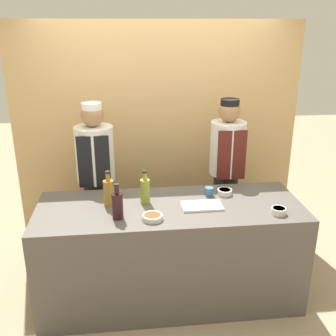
{
  "coord_description": "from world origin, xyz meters",
  "views": [
    {
      "loc": [
        -0.35,
        -2.97,
        2.37
      ],
      "look_at": [
        0.0,
        0.16,
        1.19
      ],
      "focal_mm": 42.0,
      "sensor_mm": 36.0,
      "label": 1
    }
  ],
  "objects_px": {
    "sauce_bowl_purple": "(279,211)",
    "bottle_wine": "(117,205)",
    "bottle_vinegar": "(109,192)",
    "cup_blue": "(209,191)",
    "chef_left": "(97,180)",
    "sauce_bowl_brown": "(152,217)",
    "cutting_board": "(202,206)",
    "bottle_oil": "(145,190)",
    "chef_right": "(226,174)",
    "sauce_bowl_red": "(225,192)"
  },
  "relations": [
    {
      "from": "chef_right",
      "to": "sauce_bowl_purple",
      "type": "bearing_deg",
      "value": -77.64
    },
    {
      "from": "sauce_bowl_brown",
      "to": "bottle_vinegar",
      "type": "xyz_separation_m",
      "value": [
        -0.34,
        0.3,
        0.1
      ]
    },
    {
      "from": "chef_left",
      "to": "bottle_oil",
      "type": "bearing_deg",
      "value": -52.46
    },
    {
      "from": "sauce_bowl_red",
      "to": "cup_blue",
      "type": "bearing_deg",
      "value": -178.69
    },
    {
      "from": "sauce_bowl_red",
      "to": "chef_left",
      "type": "height_order",
      "value": "chef_left"
    },
    {
      "from": "bottle_vinegar",
      "to": "chef_right",
      "type": "relative_size",
      "value": 0.18
    },
    {
      "from": "cutting_board",
      "to": "chef_left",
      "type": "xyz_separation_m",
      "value": [
        -0.91,
        0.72,
        -0.02
      ]
    },
    {
      "from": "sauce_bowl_purple",
      "to": "bottle_wine",
      "type": "distance_m",
      "value": 1.29
    },
    {
      "from": "sauce_bowl_red",
      "to": "cup_blue",
      "type": "xyz_separation_m",
      "value": [
        -0.14,
        -0.0,
        0.01
      ]
    },
    {
      "from": "sauce_bowl_brown",
      "to": "bottle_oil",
      "type": "distance_m",
      "value": 0.33
    },
    {
      "from": "sauce_bowl_purple",
      "to": "cup_blue",
      "type": "distance_m",
      "value": 0.64
    },
    {
      "from": "sauce_bowl_red",
      "to": "sauce_bowl_brown",
      "type": "distance_m",
      "value": 0.79
    },
    {
      "from": "sauce_bowl_red",
      "to": "sauce_bowl_brown",
      "type": "height_order",
      "value": "sauce_bowl_red"
    },
    {
      "from": "cutting_board",
      "to": "bottle_vinegar",
      "type": "distance_m",
      "value": 0.79
    },
    {
      "from": "cutting_board",
      "to": "bottle_wine",
      "type": "bearing_deg",
      "value": -169.93
    },
    {
      "from": "bottle_oil",
      "to": "chef_left",
      "type": "relative_size",
      "value": 0.18
    },
    {
      "from": "cup_blue",
      "to": "chef_left",
      "type": "relative_size",
      "value": 0.05
    },
    {
      "from": "sauce_bowl_brown",
      "to": "chef_right",
      "type": "distance_m",
      "value": 1.21
    },
    {
      "from": "sauce_bowl_brown",
      "to": "chef_left",
      "type": "relative_size",
      "value": 0.1
    },
    {
      "from": "sauce_bowl_red",
      "to": "bottle_oil",
      "type": "bearing_deg",
      "value": -172.61
    },
    {
      "from": "bottle_oil",
      "to": "chef_right",
      "type": "distance_m",
      "value": 1.04
    },
    {
      "from": "sauce_bowl_purple",
      "to": "cutting_board",
      "type": "distance_m",
      "value": 0.62
    },
    {
      "from": "sauce_bowl_purple",
      "to": "chef_right",
      "type": "bearing_deg",
      "value": 102.36
    },
    {
      "from": "cutting_board",
      "to": "bottle_oil",
      "type": "xyz_separation_m",
      "value": [
        -0.47,
        0.13,
        0.11
      ]
    },
    {
      "from": "cutting_board",
      "to": "cup_blue",
      "type": "xyz_separation_m",
      "value": [
        0.11,
        0.22,
        0.03
      ]
    },
    {
      "from": "cutting_board",
      "to": "chef_right",
      "type": "xyz_separation_m",
      "value": [
        0.39,
        0.72,
        -0.01
      ]
    },
    {
      "from": "bottle_oil",
      "to": "bottle_wine",
      "type": "height_order",
      "value": "bottle_oil"
    },
    {
      "from": "sauce_bowl_brown",
      "to": "chef_left",
      "type": "xyz_separation_m",
      "value": [
        -0.49,
        0.89,
        -0.03
      ]
    },
    {
      "from": "sauce_bowl_brown",
      "to": "bottle_oil",
      "type": "xyz_separation_m",
      "value": [
        -0.04,
        0.31,
        0.09
      ]
    },
    {
      "from": "cutting_board",
      "to": "chef_left",
      "type": "bearing_deg",
      "value": 141.91
    },
    {
      "from": "sauce_bowl_purple",
      "to": "bottle_wine",
      "type": "xyz_separation_m",
      "value": [
        -1.29,
        0.07,
        0.09
      ]
    },
    {
      "from": "sauce_bowl_red",
      "to": "sauce_bowl_brown",
      "type": "bearing_deg",
      "value": -149.26
    },
    {
      "from": "sauce_bowl_purple",
      "to": "cup_blue",
      "type": "bearing_deg",
      "value": 139.17
    },
    {
      "from": "bottle_oil",
      "to": "bottle_vinegar",
      "type": "relative_size",
      "value": 0.96
    },
    {
      "from": "cutting_board",
      "to": "chef_left",
      "type": "height_order",
      "value": "chef_left"
    },
    {
      "from": "sauce_bowl_brown",
      "to": "bottle_oil",
      "type": "relative_size",
      "value": 0.55
    },
    {
      "from": "sauce_bowl_red",
      "to": "bottle_vinegar",
      "type": "distance_m",
      "value": 1.03
    },
    {
      "from": "sauce_bowl_red",
      "to": "sauce_bowl_brown",
      "type": "xyz_separation_m",
      "value": [
        -0.68,
        -0.4,
        -0.0
      ]
    },
    {
      "from": "cup_blue",
      "to": "sauce_bowl_brown",
      "type": "bearing_deg",
      "value": -143.21
    },
    {
      "from": "chef_left",
      "to": "bottle_wine",
      "type": "bearing_deg",
      "value": -75.51
    },
    {
      "from": "sauce_bowl_brown",
      "to": "bottle_vinegar",
      "type": "bearing_deg",
      "value": 138.53
    },
    {
      "from": "chef_right",
      "to": "sauce_bowl_brown",
      "type": "bearing_deg",
      "value": -132.49
    },
    {
      "from": "sauce_bowl_red",
      "to": "chef_right",
      "type": "distance_m",
      "value": 0.51
    },
    {
      "from": "sauce_bowl_brown",
      "to": "sauce_bowl_purple",
      "type": "distance_m",
      "value": 1.02
    },
    {
      "from": "cup_blue",
      "to": "chef_right",
      "type": "relative_size",
      "value": 0.05
    },
    {
      "from": "sauce_bowl_brown",
      "to": "cutting_board",
      "type": "xyz_separation_m",
      "value": [
        0.43,
        0.18,
        -0.01
      ]
    },
    {
      "from": "cutting_board",
      "to": "cup_blue",
      "type": "height_order",
      "value": "cup_blue"
    },
    {
      "from": "bottle_wine",
      "to": "bottle_vinegar",
      "type": "relative_size",
      "value": 0.96
    },
    {
      "from": "sauce_bowl_purple",
      "to": "bottle_vinegar",
      "type": "relative_size",
      "value": 0.39
    },
    {
      "from": "chef_right",
      "to": "bottle_wine",
      "type": "bearing_deg",
      "value": -142.31
    }
  ]
}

